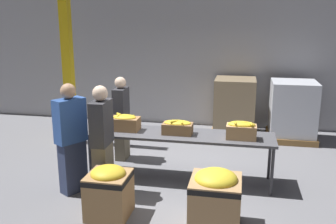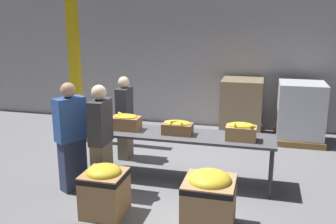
{
  "view_description": "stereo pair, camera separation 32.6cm",
  "coord_description": "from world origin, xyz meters",
  "px_view_note": "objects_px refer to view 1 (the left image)",
  "views": [
    {
      "loc": [
        0.94,
        -5.72,
        2.62
      ],
      "look_at": [
        -0.19,
        -0.04,
        1.16
      ],
      "focal_mm": 40.0,
      "sensor_mm": 36.0,
      "label": 1
    },
    {
      "loc": [
        1.26,
        -5.65,
        2.62
      ],
      "look_at": [
        -0.19,
        -0.04,
        1.16
      ],
      "focal_mm": 40.0,
      "sensor_mm": 36.0,
      "label": 2
    }
  ],
  "objects_px": {
    "banana_box_2": "(241,130)",
    "pallet_stack_1": "(292,111)",
    "volunteer_2": "(122,119)",
    "pallet_stack_0": "(234,107)",
    "donation_bin_1": "(215,197)",
    "sorting_table": "(180,137)",
    "donation_bin_0": "(109,190)",
    "support_pillar": "(67,49)",
    "volunteer_1": "(71,139)",
    "banana_box_1": "(178,127)",
    "volunteer_0": "(102,142)",
    "banana_box_0": "(125,122)"
  },
  "relations": [
    {
      "from": "volunteer_0",
      "to": "pallet_stack_0",
      "type": "xyz_separation_m",
      "value": [
        1.85,
        3.54,
        -0.2
      ]
    },
    {
      "from": "banana_box_2",
      "to": "volunteer_2",
      "type": "height_order",
      "value": "volunteer_2"
    },
    {
      "from": "support_pillar",
      "to": "sorting_table",
      "type": "bearing_deg",
      "value": -29.44
    },
    {
      "from": "banana_box_2",
      "to": "volunteer_1",
      "type": "height_order",
      "value": "volunteer_1"
    },
    {
      "from": "volunteer_0",
      "to": "support_pillar",
      "type": "bearing_deg",
      "value": 33.94
    },
    {
      "from": "sorting_table",
      "to": "banana_box_0",
      "type": "relative_size",
      "value": 6.23
    },
    {
      "from": "banana_box_2",
      "to": "pallet_stack_1",
      "type": "bearing_deg",
      "value": 67.82
    },
    {
      "from": "donation_bin_0",
      "to": "donation_bin_1",
      "type": "xyz_separation_m",
      "value": [
        1.43,
        0.0,
        0.03
      ]
    },
    {
      "from": "banana_box_2",
      "to": "donation_bin_0",
      "type": "xyz_separation_m",
      "value": [
        -1.71,
        -1.28,
        -0.57
      ]
    },
    {
      "from": "support_pillar",
      "to": "pallet_stack_0",
      "type": "bearing_deg",
      "value": 21.2
    },
    {
      "from": "banana_box_2",
      "to": "support_pillar",
      "type": "xyz_separation_m",
      "value": [
        -3.58,
        1.55,
        1.06
      ]
    },
    {
      "from": "donation_bin_0",
      "to": "pallet_stack_1",
      "type": "height_order",
      "value": "pallet_stack_1"
    },
    {
      "from": "sorting_table",
      "to": "volunteer_1",
      "type": "bearing_deg",
      "value": -154.05
    },
    {
      "from": "pallet_stack_1",
      "to": "support_pillar",
      "type": "bearing_deg",
      "value": -166.43
    },
    {
      "from": "banana_box_0",
      "to": "banana_box_1",
      "type": "relative_size",
      "value": 1.01
    },
    {
      "from": "volunteer_0",
      "to": "donation_bin_1",
      "type": "xyz_separation_m",
      "value": [
        1.73,
        -0.61,
        -0.43
      ]
    },
    {
      "from": "banana_box_1",
      "to": "support_pillar",
      "type": "distance_m",
      "value": 3.17
    },
    {
      "from": "banana_box_2",
      "to": "volunteer_0",
      "type": "bearing_deg",
      "value": -161.67
    },
    {
      "from": "banana_box_2",
      "to": "volunteer_0",
      "type": "xyz_separation_m",
      "value": [
        -2.02,
        -0.67,
        -0.11
      ]
    },
    {
      "from": "banana_box_1",
      "to": "volunteer_1",
      "type": "relative_size",
      "value": 0.28
    },
    {
      "from": "volunteer_2",
      "to": "support_pillar",
      "type": "distance_m",
      "value": 1.97
    },
    {
      "from": "banana_box_2",
      "to": "support_pillar",
      "type": "distance_m",
      "value": 4.04
    },
    {
      "from": "banana_box_1",
      "to": "donation_bin_1",
      "type": "bearing_deg",
      "value": -61.42
    },
    {
      "from": "banana_box_0",
      "to": "volunteer_2",
      "type": "relative_size",
      "value": 0.31
    },
    {
      "from": "banana_box_1",
      "to": "donation_bin_0",
      "type": "relative_size",
      "value": 0.67
    },
    {
      "from": "support_pillar",
      "to": "banana_box_0",
      "type": "bearing_deg",
      "value": -41.27
    },
    {
      "from": "volunteer_1",
      "to": "volunteer_2",
      "type": "relative_size",
      "value": 1.08
    },
    {
      "from": "donation_bin_0",
      "to": "banana_box_2",
      "type": "bearing_deg",
      "value": 36.68
    },
    {
      "from": "sorting_table",
      "to": "volunteer_2",
      "type": "bearing_deg",
      "value": 149.03
    },
    {
      "from": "banana_box_0",
      "to": "pallet_stack_0",
      "type": "distance_m",
      "value": 3.31
    },
    {
      "from": "donation_bin_0",
      "to": "pallet_stack_0",
      "type": "height_order",
      "value": "pallet_stack_0"
    },
    {
      "from": "banana_box_0",
      "to": "pallet_stack_0",
      "type": "xyz_separation_m",
      "value": [
        1.74,
        2.79,
        -0.3
      ]
    },
    {
      "from": "banana_box_1",
      "to": "donation_bin_1",
      "type": "relative_size",
      "value": 0.62
    },
    {
      "from": "volunteer_1",
      "to": "donation_bin_1",
      "type": "height_order",
      "value": "volunteer_1"
    },
    {
      "from": "volunteer_2",
      "to": "pallet_stack_0",
      "type": "bearing_deg",
      "value": 133.95
    },
    {
      "from": "banana_box_1",
      "to": "banana_box_2",
      "type": "relative_size",
      "value": 1.05
    },
    {
      "from": "banana_box_1",
      "to": "pallet_stack_0",
      "type": "xyz_separation_m",
      "value": [
        0.84,
        2.83,
        -0.29
      ]
    },
    {
      "from": "donation_bin_0",
      "to": "donation_bin_1",
      "type": "relative_size",
      "value": 0.91
    },
    {
      "from": "donation_bin_1",
      "to": "sorting_table",
      "type": "bearing_deg",
      "value": 116.77
    },
    {
      "from": "volunteer_0",
      "to": "pallet_stack_1",
      "type": "distance_m",
      "value": 4.57
    },
    {
      "from": "volunteer_2",
      "to": "donation_bin_0",
      "type": "distance_m",
      "value": 2.19
    },
    {
      "from": "pallet_stack_1",
      "to": "banana_box_2",
      "type": "bearing_deg",
      "value": -112.18
    },
    {
      "from": "volunteer_0",
      "to": "support_pillar",
      "type": "distance_m",
      "value": 2.95
    },
    {
      "from": "donation_bin_1",
      "to": "pallet_stack_1",
      "type": "height_order",
      "value": "pallet_stack_1"
    },
    {
      "from": "banana_box_0",
      "to": "volunteer_0",
      "type": "relative_size",
      "value": 0.29
    },
    {
      "from": "donation_bin_1",
      "to": "pallet_stack_0",
      "type": "distance_m",
      "value": 4.16
    },
    {
      "from": "banana_box_0",
      "to": "banana_box_1",
      "type": "distance_m",
      "value": 0.9
    },
    {
      "from": "banana_box_2",
      "to": "volunteer_1",
      "type": "xyz_separation_m",
      "value": [
        -2.51,
        -0.68,
        -0.1
      ]
    },
    {
      "from": "sorting_table",
      "to": "volunteer_2",
      "type": "xyz_separation_m",
      "value": [
        -1.24,
        0.75,
        0.03
      ]
    },
    {
      "from": "volunteer_2",
      "to": "pallet_stack_1",
      "type": "xyz_separation_m",
      "value": [
        3.3,
        1.86,
        -0.15
      ]
    }
  ]
}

